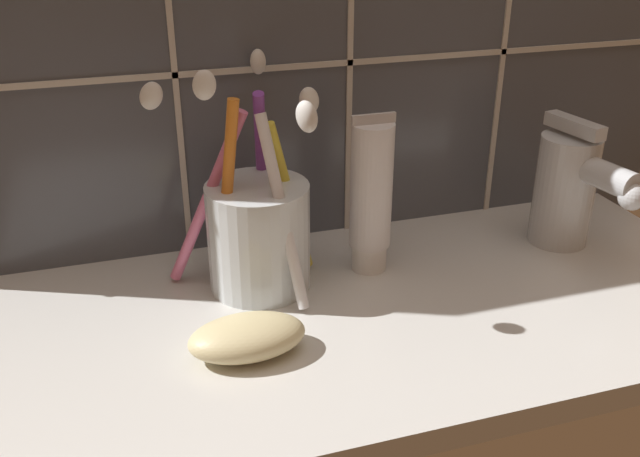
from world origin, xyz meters
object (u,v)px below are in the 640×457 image
(toothpaste_tube, at_px, (371,195))
(soap_bar, at_px, (247,337))
(toothbrush_cup, at_px, (258,228))
(sink_faucet, at_px, (570,187))

(toothpaste_tube, xyz_separation_m, soap_bar, (-0.13, -0.09, -0.05))
(toothpaste_tube, bearing_deg, toothbrush_cup, 179.50)
(toothpaste_tube, height_order, sink_faucet, toothpaste_tube)
(toothbrush_cup, xyz_separation_m, sink_faucet, (0.28, -0.01, 0.01))
(toothbrush_cup, relative_size, toothpaste_tube, 1.33)
(toothbrush_cup, height_order, sink_faucet, toothbrush_cup)
(toothbrush_cup, xyz_separation_m, toothpaste_tube, (0.10, -0.00, 0.02))
(toothbrush_cup, bearing_deg, sink_faucet, -2.11)
(toothbrush_cup, bearing_deg, soap_bar, -108.12)
(toothpaste_tube, height_order, soap_bar, toothpaste_tube)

